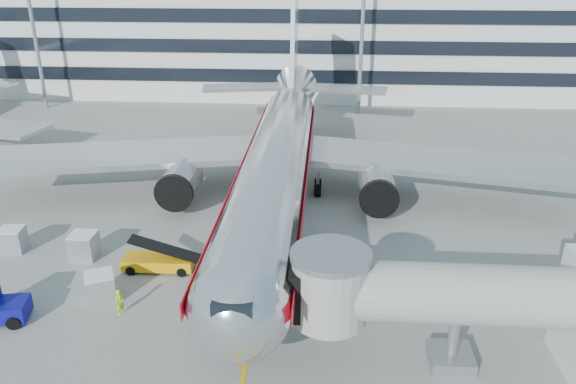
# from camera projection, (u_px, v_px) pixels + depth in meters

# --- Properties ---
(ground) EXTENTS (180.00, 180.00, 0.00)m
(ground) POSITION_uv_depth(u_px,v_px,m) (264.00, 275.00, 36.94)
(ground) COLOR gray
(ground) RESTS_ON ground
(lead_in_line) EXTENTS (0.25, 70.00, 0.01)m
(lead_in_line) POSITION_uv_depth(u_px,v_px,m) (278.00, 211.00, 46.13)
(lead_in_line) COLOR #F6B30C
(lead_in_line) RESTS_ON ground
(main_jet) EXTENTS (50.95, 48.70, 16.06)m
(main_jet) POSITION_uv_depth(u_px,v_px,m) (279.00, 156.00, 46.07)
(main_jet) COLOR silver
(main_jet) RESTS_ON ground
(jet_bridge) EXTENTS (17.80, 4.50, 7.00)m
(jet_bridge) POSITION_uv_depth(u_px,v_px,m) (494.00, 301.00, 27.29)
(jet_bridge) COLOR silver
(jet_bridge) RESTS_ON ground
(terminal) EXTENTS (150.00, 24.25, 15.60)m
(terminal) POSITION_uv_depth(u_px,v_px,m) (304.00, 37.00, 87.17)
(terminal) COLOR silver
(terminal) RESTS_ON ground
(belt_loader) EXTENTS (4.91, 1.84, 2.35)m
(belt_loader) POSITION_uv_depth(u_px,v_px,m) (159.00, 261.00, 37.29)
(belt_loader) COLOR orange
(belt_loader) RESTS_ON ground
(cargo_container_left) EXTENTS (1.79, 1.79, 1.70)m
(cargo_container_left) POSITION_uv_depth(u_px,v_px,m) (12.00, 240.00, 39.65)
(cargo_container_left) COLOR #B1B4B9
(cargo_container_left) RESTS_ON ground
(cargo_container_right) EXTENTS (1.72, 1.72, 1.80)m
(cargo_container_right) POSITION_uv_depth(u_px,v_px,m) (84.00, 246.00, 38.71)
(cargo_container_right) COLOR #B1B4B9
(cargo_container_right) RESTS_ON ground
(cargo_container_front) EXTENTS (2.24, 2.24, 1.79)m
(cargo_container_front) POSITION_uv_depth(u_px,v_px,m) (100.00, 287.00, 33.86)
(cargo_container_front) COLOR #B1B4B9
(cargo_container_front) RESTS_ON ground
(ramp_worker) EXTENTS (0.59, 0.69, 1.59)m
(ramp_worker) POSITION_uv_depth(u_px,v_px,m) (120.00, 302.00, 32.59)
(ramp_worker) COLOR #B2E918
(ramp_worker) RESTS_ON ground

